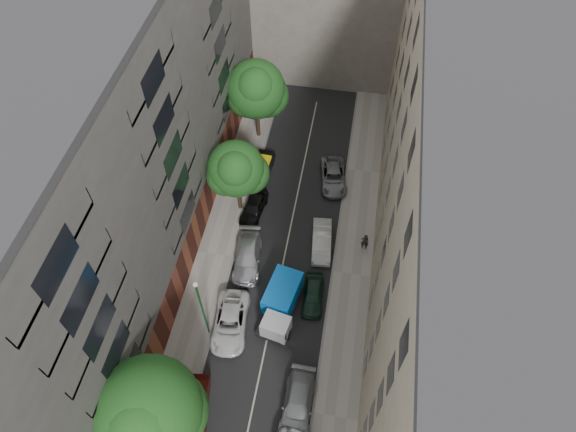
% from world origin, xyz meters
% --- Properties ---
extents(ground, '(120.00, 120.00, 0.00)m').
position_xyz_m(ground, '(0.00, 0.00, 0.00)').
color(ground, '#4C4C49').
rests_on(ground, ground).
extents(road_surface, '(8.00, 44.00, 0.02)m').
position_xyz_m(road_surface, '(0.00, 0.00, 0.01)').
color(road_surface, black).
rests_on(road_surface, ground).
extents(sidewalk_left, '(3.00, 44.00, 0.15)m').
position_xyz_m(sidewalk_left, '(-5.50, 0.00, 0.07)').
color(sidewalk_left, gray).
rests_on(sidewalk_left, ground).
extents(sidewalk_right, '(3.00, 44.00, 0.15)m').
position_xyz_m(sidewalk_right, '(5.50, 0.00, 0.07)').
color(sidewalk_right, gray).
rests_on(sidewalk_right, ground).
extents(building_left, '(8.00, 44.00, 20.00)m').
position_xyz_m(building_left, '(-11.00, 0.00, 10.00)').
color(building_left, '#494644').
rests_on(building_left, ground).
extents(building_right, '(8.00, 44.00, 20.00)m').
position_xyz_m(building_right, '(11.00, 0.00, 10.00)').
color(building_right, '#B3A58B').
rests_on(building_right, ground).
extents(tarp_truck, '(2.93, 5.47, 2.38)m').
position_xyz_m(tarp_truck, '(0.60, -4.07, 1.31)').
color(tarp_truck, black).
rests_on(tarp_truck, ground).
extents(car_left_1, '(2.21, 4.49, 1.42)m').
position_xyz_m(car_left_1, '(-3.60, -12.15, 0.71)').
color(car_left_1, '#48120E').
rests_on(car_left_1, ground).
extents(car_left_2, '(2.91, 5.41, 1.44)m').
position_xyz_m(car_left_2, '(-2.80, -5.92, 0.72)').
color(car_left_2, silver).
rests_on(car_left_2, ground).
extents(car_left_3, '(2.68, 5.31, 1.48)m').
position_xyz_m(car_left_3, '(-2.80, -0.20, 0.74)').
color(car_left_3, '#B9B9BE').
rests_on(car_left_3, ground).
extents(car_left_4, '(2.08, 4.18, 1.37)m').
position_xyz_m(car_left_4, '(-3.36, 4.81, 0.68)').
color(car_left_4, black).
rests_on(car_left_4, ground).
extents(car_left_5, '(1.83, 4.56, 1.47)m').
position_xyz_m(car_left_5, '(-3.60, 9.04, 0.74)').
color(car_left_5, black).
rests_on(car_left_5, ground).
extents(car_right_1, '(2.05, 4.87, 1.40)m').
position_xyz_m(car_right_1, '(2.96, -10.80, 0.70)').
color(car_right_1, gray).
rests_on(car_right_1, ground).
extents(car_right_2, '(1.79, 3.94, 1.31)m').
position_xyz_m(car_right_2, '(2.80, -2.60, 0.65)').
color(car_right_2, black).
rests_on(car_right_2, ground).
extents(car_right_3, '(1.95, 4.44, 1.42)m').
position_xyz_m(car_right_3, '(2.80, 2.28, 0.71)').
color(car_right_3, silver).
rests_on(car_right_3, ground).
extents(car_right_4, '(2.95, 5.02, 1.31)m').
position_xyz_m(car_right_4, '(2.89, 9.39, 0.66)').
color(car_right_4, slate).
rests_on(car_right_4, ground).
extents(tree_near, '(6.37, 6.25, 8.69)m').
position_xyz_m(tree_near, '(-4.98, -14.22, 5.56)').
color(tree_near, '#382619').
rests_on(tree_near, sidewalk_left).
extents(tree_mid, '(4.91, 4.57, 7.30)m').
position_xyz_m(tree_mid, '(-4.50, 4.89, 4.94)').
color(tree_mid, '#382619').
rests_on(tree_mid, sidewalk_left).
extents(tree_far, '(5.53, 5.29, 8.20)m').
position_xyz_m(tree_far, '(-4.79, 13.89, 5.49)').
color(tree_far, '#382619').
rests_on(tree_far, sidewalk_left).
extents(lamp_post, '(0.36, 0.36, 7.19)m').
position_xyz_m(lamp_post, '(-4.25, -6.66, 4.51)').
color(lamp_post, '#1A5C2A').
rests_on(lamp_post, sidewalk_left).
extents(pedestrian, '(0.63, 0.41, 1.72)m').
position_xyz_m(pedestrian, '(6.23, 2.64, 1.01)').
color(pedestrian, black).
rests_on(pedestrian, sidewalk_right).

